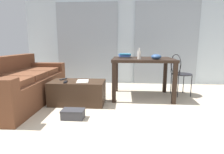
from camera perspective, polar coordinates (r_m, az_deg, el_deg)
name	(u,v)px	position (r m, az deg, el deg)	size (l,w,h in m)	color
ground_plane	(125,106)	(3.12, 4.06, -9.23)	(7.45, 7.45, 0.00)	beige
wall_back	(126,37)	(4.90, 4.44, 12.58)	(5.34, 0.10, 2.47)	silver
curtains	(126,44)	(4.81, 4.40, 10.42)	(3.65, 0.03, 2.10)	#99A3AD
couch	(20,85)	(3.62, -26.97, -2.33)	(0.95, 2.09, 0.83)	brown
coffee_table	(78,92)	(3.26, -10.76, -4.77)	(0.94, 0.51, 0.41)	#382619
craft_table	(142,64)	(3.58, 9.57, 4.14)	(1.16, 0.89, 0.77)	black
wire_chair	(179,70)	(3.91, 20.29, 1.99)	(0.41, 0.44, 0.85)	black
bottle_near	(139,55)	(3.38, 8.57, 6.99)	(0.07, 0.07, 0.20)	beige
bowl	(156,57)	(3.35, 13.77, 6.22)	(0.18, 0.18, 0.09)	#2D4C7A
book_stack	(125,56)	(3.66, 4.00, 6.73)	(0.26, 0.33, 0.08)	#4C4C51
tv_remote_primary	(65,82)	(3.14, -14.45, -1.48)	(0.05, 0.18, 0.02)	black
tv_remote_secondary	(63,79)	(3.39, -15.14, -0.65)	(0.05, 0.15, 0.02)	#232326
magazine	(83,81)	(3.14, -9.23, -1.34)	(0.20, 0.28, 0.01)	silver
shoebox	(73,114)	(2.68, -12.18, -11.32)	(0.32, 0.20, 0.13)	#38383D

